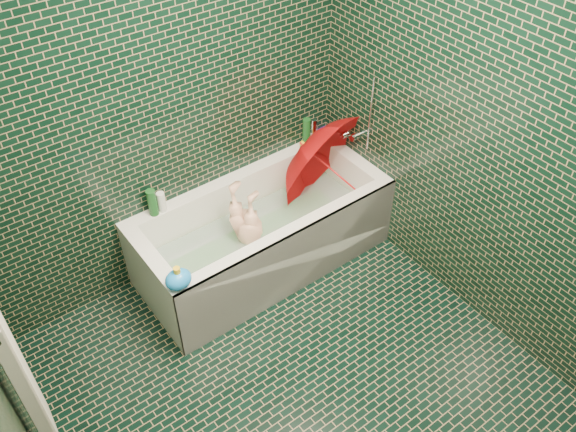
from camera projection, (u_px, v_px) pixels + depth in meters
floor at (302, 397)px, 3.52m from camera, size 2.80×2.80×0.00m
wall_back at (156, 107)px, 3.51m from camera, size 2.80×0.00×2.80m
wall_left at (10, 405)px, 2.10m from camera, size 0.00×2.80×2.80m
wall_right at (497, 142)px, 3.25m from camera, size 0.00×2.80×2.80m
bathtub at (264, 240)px, 4.17m from camera, size 1.70×0.75×0.55m
bath_mat at (263, 244)px, 4.22m from camera, size 1.35×0.47×0.01m
water at (262, 230)px, 4.12m from camera, size 1.48×0.53×0.00m
towel at (23, 383)px, 2.42m from camera, size 0.08×0.44×1.12m
faucet at (359, 131)px, 4.16m from camera, size 0.18×0.19×0.55m
child at (248, 238)px, 4.05m from camera, size 0.88×0.45×0.23m
umbrella at (335, 172)px, 4.13m from camera, size 1.06×0.99×1.10m
soap_bottle_a at (318, 143)px, 4.44m from camera, size 0.12×0.12×0.23m
soap_bottle_b at (325, 136)px, 4.50m from camera, size 0.11×0.11×0.21m
soap_bottle_c at (317, 139)px, 4.47m from camera, size 0.15×0.15×0.17m
bottle_right_tall at (306, 133)px, 4.32m from camera, size 0.06×0.06×0.24m
bottle_right_pump at (314, 130)px, 4.41m from camera, size 0.06×0.06×0.18m
bottle_left_tall at (152, 202)px, 3.81m from camera, size 0.08×0.08×0.19m
bottle_left_short at (162, 202)px, 3.85m from camera, size 0.07×0.07×0.14m
rubber_duck at (306, 142)px, 4.37m from camera, size 0.11×0.07×0.09m
bath_toy at (178, 279)px, 3.37m from camera, size 0.17×0.15×0.15m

